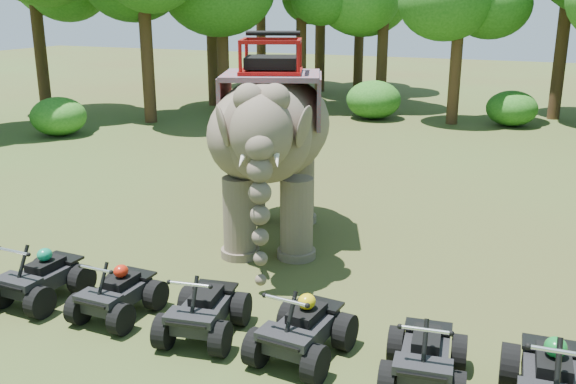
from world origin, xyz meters
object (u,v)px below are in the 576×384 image
atv_2 (203,302)px  atv_3 (302,321)px  elephant (272,140)px  atv_0 (40,270)px  atv_4 (426,347)px  atv_1 (117,286)px  atv_5 (554,372)px

atv_2 → atv_3: atv_3 is taller
elephant → atv_0: size_ratio=3.43×
atv_3 → elephant: bearing=124.8°
atv_3 → atv_4: bearing=5.3°
atv_3 → atv_2: bearing=-174.0°
atv_1 → atv_5: bearing=0.5°
atv_5 → elephant: bearing=139.2°
atv_2 → atv_5: (5.44, -0.04, 0.07)m
elephant → atv_1: (-0.86, -4.71, -1.80)m
atv_1 → elephant: bearing=80.4°
atv_1 → atv_4: bearing=1.3°
elephant → atv_3: elephant is taller
elephant → atv_1: size_ratio=3.65×
elephant → atv_4: 6.79m
atv_2 → atv_0: bearing=171.6°
atv_0 → atv_1: bearing=3.3°
atv_2 → atv_4: 3.71m
atv_1 → atv_2: 1.77m
atv_4 → elephant: bearing=127.1°
atv_4 → atv_1: bearing=172.9°
elephant → atv_3: (2.68, -4.67, -1.75)m
atv_0 → atv_2: 3.49m
atv_2 → elephant: bearing=91.6°
elephant → atv_1: elephant is taller
elephant → atv_0: (-2.58, -4.76, -1.77)m
elephant → atv_2: 5.10m
atv_1 → atv_3: atv_3 is taller
elephant → atv_0: 5.70m
atv_0 → atv_1: atv_0 is taller
atv_4 → atv_5: size_ratio=0.88×
atv_3 → atv_5: atv_5 is taller
atv_4 → atv_3: bearing=172.7°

